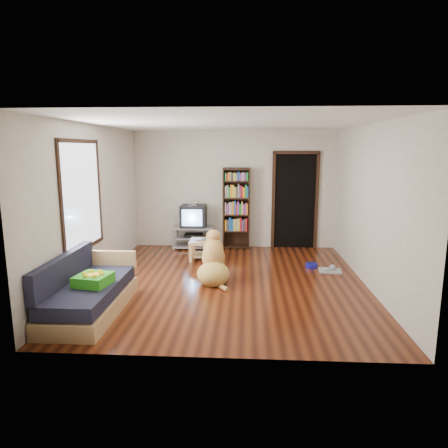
# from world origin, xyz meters

# --- Properties ---
(ground) EXTENTS (5.00, 5.00, 0.00)m
(ground) POSITION_xyz_m (0.00, 0.00, 0.00)
(ground) COLOR #59240F
(ground) RESTS_ON ground
(ceiling) EXTENTS (5.00, 5.00, 0.00)m
(ceiling) POSITION_xyz_m (0.00, 0.00, 2.60)
(ceiling) COLOR white
(ceiling) RESTS_ON ground
(wall_back) EXTENTS (4.50, 0.00, 4.50)m
(wall_back) POSITION_xyz_m (0.00, 2.50, 1.30)
(wall_back) COLOR beige
(wall_back) RESTS_ON ground
(wall_front) EXTENTS (4.50, 0.00, 4.50)m
(wall_front) POSITION_xyz_m (0.00, -2.50, 1.30)
(wall_front) COLOR beige
(wall_front) RESTS_ON ground
(wall_left) EXTENTS (0.00, 5.00, 5.00)m
(wall_left) POSITION_xyz_m (-2.25, 0.00, 1.30)
(wall_left) COLOR beige
(wall_left) RESTS_ON ground
(wall_right) EXTENTS (0.00, 5.00, 5.00)m
(wall_right) POSITION_xyz_m (2.25, 0.00, 1.30)
(wall_right) COLOR beige
(wall_right) RESTS_ON ground
(green_cushion) EXTENTS (0.49, 0.49, 0.14)m
(green_cushion) POSITION_xyz_m (-1.75, -1.45, 0.49)
(green_cushion) COLOR green
(green_cushion) RESTS_ON sofa
(laptop) EXTENTS (0.34, 0.24, 0.02)m
(laptop) POSITION_xyz_m (-0.58, 1.33, 0.41)
(laptop) COLOR #BABBBF
(laptop) RESTS_ON coffee_table
(dog_bowl) EXTENTS (0.22, 0.22, 0.08)m
(dog_bowl) POSITION_xyz_m (1.51, 0.92, 0.04)
(dog_bowl) COLOR #18169C
(dog_bowl) RESTS_ON ground
(grey_rag) EXTENTS (0.43, 0.36, 0.03)m
(grey_rag) POSITION_xyz_m (1.81, 0.67, 0.01)
(grey_rag) COLOR #9F9F9F
(grey_rag) RESTS_ON ground
(window) EXTENTS (0.03, 1.46, 1.70)m
(window) POSITION_xyz_m (-2.23, -0.50, 1.50)
(window) COLOR white
(window) RESTS_ON wall_left
(doorway) EXTENTS (1.03, 0.05, 2.19)m
(doorway) POSITION_xyz_m (1.35, 2.48, 1.12)
(doorway) COLOR black
(doorway) RESTS_ON wall_back
(tv_stand) EXTENTS (0.90, 0.45, 0.50)m
(tv_stand) POSITION_xyz_m (-0.90, 2.25, 0.27)
(tv_stand) COLOR #99999E
(tv_stand) RESTS_ON ground
(crt_tv) EXTENTS (0.55, 0.52, 0.58)m
(crt_tv) POSITION_xyz_m (-0.90, 2.27, 0.74)
(crt_tv) COLOR black
(crt_tv) RESTS_ON tv_stand
(bookshelf) EXTENTS (0.60, 0.30, 1.80)m
(bookshelf) POSITION_xyz_m (0.05, 2.34, 1.00)
(bookshelf) COLOR black
(bookshelf) RESTS_ON ground
(sofa) EXTENTS (0.80, 1.80, 0.80)m
(sofa) POSITION_xyz_m (-1.87, -1.38, 0.26)
(sofa) COLOR tan
(sofa) RESTS_ON ground
(coffee_table) EXTENTS (0.55, 0.55, 0.40)m
(coffee_table) POSITION_xyz_m (-0.58, 1.36, 0.28)
(coffee_table) COLOR tan
(coffee_table) RESTS_ON ground
(dog) EXTENTS (0.59, 1.04, 0.87)m
(dog) POSITION_xyz_m (-0.27, 0.03, 0.32)
(dog) COLOR #D8AF53
(dog) RESTS_ON ground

